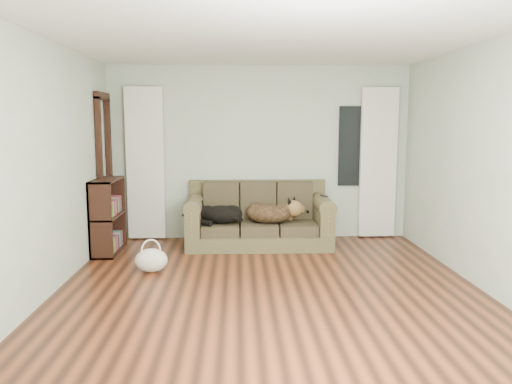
{
  "coord_description": "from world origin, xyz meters",
  "views": [
    {
      "loc": [
        -0.33,
        -5.04,
        1.76
      ],
      "look_at": [
        -0.08,
        1.6,
        0.83
      ],
      "focal_mm": 35.0,
      "sensor_mm": 36.0,
      "label": 1
    }
  ],
  "objects_px": {
    "sofa": "(259,215)",
    "tote_bag": "(151,259)",
    "bookshelf": "(108,216)",
    "dog_shepherd": "(271,213)",
    "dog_black_lab": "(219,214)"
  },
  "relations": [
    {
      "from": "sofa",
      "to": "bookshelf",
      "type": "xyz_separation_m",
      "value": [
        -2.06,
        -0.3,
        0.05
      ]
    },
    {
      "from": "dog_shepherd",
      "to": "bookshelf",
      "type": "distance_m",
      "value": 2.25
    },
    {
      "from": "dog_black_lab",
      "to": "dog_shepherd",
      "type": "distance_m",
      "value": 0.74
    },
    {
      "from": "sofa",
      "to": "bookshelf",
      "type": "relative_size",
      "value": 2.02
    },
    {
      "from": "sofa",
      "to": "tote_bag",
      "type": "height_order",
      "value": "sofa"
    },
    {
      "from": "sofa",
      "to": "bookshelf",
      "type": "distance_m",
      "value": 2.08
    },
    {
      "from": "tote_bag",
      "to": "bookshelf",
      "type": "bearing_deg",
      "value": 127.96
    },
    {
      "from": "dog_shepherd",
      "to": "tote_bag",
      "type": "height_order",
      "value": "dog_shepherd"
    },
    {
      "from": "sofa",
      "to": "dog_shepherd",
      "type": "xyz_separation_m",
      "value": [
        0.17,
        -0.08,
        0.04
      ]
    },
    {
      "from": "sofa",
      "to": "dog_shepherd",
      "type": "distance_m",
      "value": 0.19
    },
    {
      "from": "bookshelf",
      "to": "dog_shepherd",
      "type": "bearing_deg",
      "value": 0.53
    },
    {
      "from": "sofa",
      "to": "tote_bag",
      "type": "relative_size",
      "value": 5.28
    },
    {
      "from": "tote_bag",
      "to": "sofa",
      "type": "bearing_deg",
      "value": 43.03
    },
    {
      "from": "dog_shepherd",
      "to": "tote_bag",
      "type": "distance_m",
      "value": 1.93
    },
    {
      "from": "dog_black_lab",
      "to": "dog_shepherd",
      "type": "relative_size",
      "value": 0.91
    }
  ]
}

